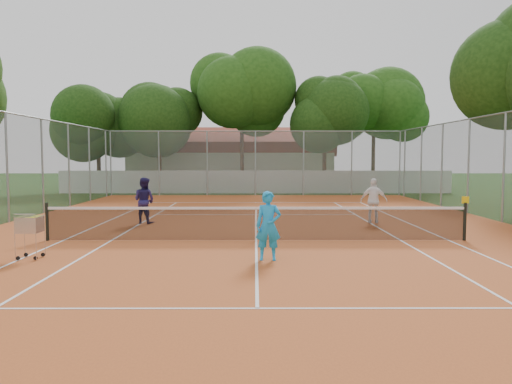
{
  "coord_description": "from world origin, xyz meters",
  "views": [
    {
      "loc": [
        -0.04,
        -14.05,
        2.39
      ],
      "look_at": [
        0.0,
        1.5,
        1.3
      ],
      "focal_mm": 35.0,
      "sensor_mm": 36.0,
      "label": 1
    }
  ],
  "objects_px": {
    "player_near": "(268,226)",
    "tennis_net": "(256,223)",
    "player_far_left": "(144,200)",
    "clubhouse": "(232,159)",
    "player_far_right": "(374,201)",
    "ball_hopper": "(30,236)"
  },
  "relations": [
    {
      "from": "player_near",
      "to": "tennis_net",
      "type": "bearing_deg",
      "value": 97.7
    },
    {
      "from": "tennis_net",
      "to": "player_far_left",
      "type": "height_order",
      "value": "player_far_left"
    },
    {
      "from": "clubhouse",
      "to": "player_far_right",
      "type": "xyz_separation_m",
      "value": [
        6.25,
        -25.21,
        -1.37
      ]
    },
    {
      "from": "player_far_left",
      "to": "player_far_right",
      "type": "xyz_separation_m",
      "value": [
        8.24,
        0.09,
        -0.02
      ]
    },
    {
      "from": "tennis_net",
      "to": "player_far_left",
      "type": "xyz_separation_m",
      "value": [
        -3.99,
        3.7,
        0.33
      ]
    },
    {
      "from": "player_far_left",
      "to": "ball_hopper",
      "type": "distance_m",
      "value": 6.39
    },
    {
      "from": "tennis_net",
      "to": "ball_hopper",
      "type": "xyz_separation_m",
      "value": [
        -5.27,
        -2.55,
        0.05
      ]
    },
    {
      "from": "player_far_right",
      "to": "player_near",
      "type": "bearing_deg",
      "value": 75.34
    },
    {
      "from": "player_far_left",
      "to": "ball_hopper",
      "type": "xyz_separation_m",
      "value": [
        -1.28,
        -6.25,
        -0.28
      ]
    },
    {
      "from": "ball_hopper",
      "to": "tennis_net",
      "type": "bearing_deg",
      "value": 43.24
    },
    {
      "from": "clubhouse",
      "to": "ball_hopper",
      "type": "bearing_deg",
      "value": -95.92
    },
    {
      "from": "tennis_net",
      "to": "player_far_right",
      "type": "relative_size",
      "value": 7.37
    },
    {
      "from": "player_far_left",
      "to": "player_far_right",
      "type": "distance_m",
      "value": 8.24
    },
    {
      "from": "clubhouse",
      "to": "player_near",
      "type": "relative_size",
      "value": 10.3
    },
    {
      "from": "tennis_net",
      "to": "player_far_left",
      "type": "bearing_deg",
      "value": 137.16
    },
    {
      "from": "ball_hopper",
      "to": "player_near",
      "type": "bearing_deg",
      "value": 15.98
    },
    {
      "from": "player_far_right",
      "to": "player_far_left",
      "type": "bearing_deg",
      "value": 17.47
    },
    {
      "from": "clubhouse",
      "to": "player_near",
      "type": "height_order",
      "value": "clubhouse"
    },
    {
      "from": "clubhouse",
      "to": "player_far_right",
      "type": "height_order",
      "value": "clubhouse"
    },
    {
      "from": "tennis_net",
      "to": "player_near",
      "type": "bearing_deg",
      "value": -84.18
    },
    {
      "from": "ball_hopper",
      "to": "clubhouse",
      "type": "bearing_deg",
      "value": 101.55
    },
    {
      "from": "player_far_left",
      "to": "tennis_net",
      "type": "bearing_deg",
      "value": 160.94
    }
  ]
}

